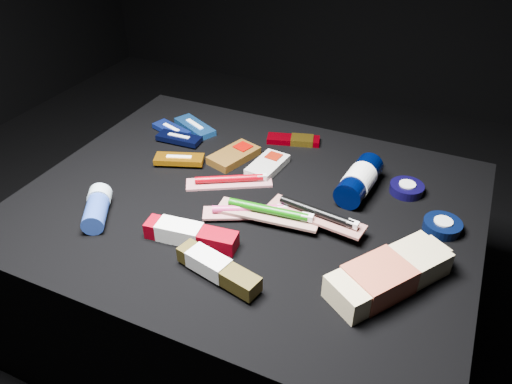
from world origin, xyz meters
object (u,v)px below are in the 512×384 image
at_px(deodorant_stick, 97,208).
at_px(toothpaste_carton_red, 187,234).
at_px(bodywash_bottle, 387,276).
at_px(lotion_bottle, 359,180).

relative_size(deodorant_stick, toothpaste_carton_red, 0.66).
bearing_deg(bodywash_bottle, lotion_bottle, 148.57).
relative_size(bodywash_bottle, toothpaste_carton_red, 1.27).
distance_m(lotion_bottle, bodywash_bottle, 0.29).
xyz_separation_m(lotion_bottle, toothpaste_carton_red, (-0.26, -0.31, -0.01)).
bearing_deg(lotion_bottle, toothpaste_carton_red, -125.50).
xyz_separation_m(lotion_bottle, bodywash_bottle, (0.12, -0.26, -0.01)).
bearing_deg(bodywash_bottle, deodorant_stick, -140.91).
distance_m(lotion_bottle, deodorant_stick, 0.57).
bearing_deg(bodywash_bottle, toothpaste_carton_red, -139.96).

